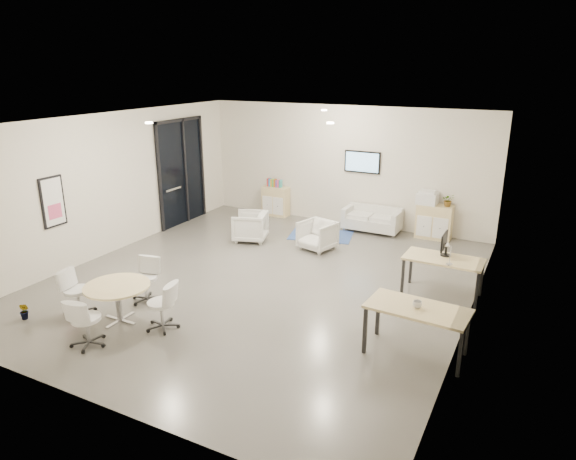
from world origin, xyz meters
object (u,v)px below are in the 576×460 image
at_px(loveseat, 372,220).
at_px(round_table, 117,290).
at_px(sideboard_right, 434,222).
at_px(armchair_left, 250,225).
at_px(armchair_right, 317,234).
at_px(desk_front, 418,312).
at_px(desk_rear, 444,262).
at_px(sideboard_left, 276,201).

height_order(loveseat, round_table, round_table).
relative_size(sideboard_right, armchair_left, 1.09).
bearing_deg(loveseat, armchair_left, -138.62).
relative_size(armchair_right, desk_front, 0.49).
xyz_separation_m(loveseat, armchair_left, (-2.47, -2.12, 0.10)).
distance_m(loveseat, round_table, 7.16).
bearing_deg(round_table, desk_front, 14.83).
relative_size(sideboard_right, round_table, 0.79).
xyz_separation_m(sideboard_right, loveseat, (-1.56, -0.14, -0.13)).
height_order(sideboard_right, loveseat, sideboard_right).
relative_size(loveseat, desk_front, 0.96).
bearing_deg(armchair_right, desk_rear, -7.02).
height_order(sideboard_left, desk_rear, sideboard_left).
distance_m(sideboard_right, armchair_right, 3.09).
height_order(armchair_right, desk_rear, armchair_right).
height_order(armchair_left, armchair_right, armchair_left).
xyz_separation_m(sideboard_left, desk_rear, (5.40, -3.36, 0.25)).
distance_m(sideboard_right, desk_rear, 3.46).
relative_size(armchair_left, armchair_right, 1.05).
relative_size(sideboard_left, desk_front, 0.55).
relative_size(loveseat, desk_rear, 1.01).
relative_size(loveseat, armchair_left, 1.85).
relative_size(sideboard_left, desk_rear, 0.58).
bearing_deg(loveseat, desk_rear, -52.17).
xyz_separation_m(loveseat, round_table, (-2.27, -6.79, 0.28)).
distance_m(armchair_left, desk_front, 6.03).
bearing_deg(desk_front, desk_rear, 95.88).
distance_m(loveseat, desk_rear, 4.04).
bearing_deg(loveseat, round_table, -107.75).
height_order(sideboard_right, armchair_right, sideboard_right).
distance_m(desk_rear, desk_front, 2.32).
height_order(armchair_right, round_table, armchair_right).
relative_size(desk_front, round_table, 1.40).
distance_m(armchair_left, round_table, 4.67).
height_order(desk_front, round_table, desk_front).
bearing_deg(desk_front, round_table, -161.06).
bearing_deg(armchair_right, desk_front, -33.29).
bearing_deg(sideboard_right, round_table, -118.95).
xyz_separation_m(sideboard_right, desk_rear, (0.86, -3.34, 0.24)).
xyz_separation_m(armchair_right, round_table, (-1.54, -4.84, 0.20)).
distance_m(sideboard_left, armchair_right, 3.08).
distance_m(armchair_right, round_table, 5.08).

